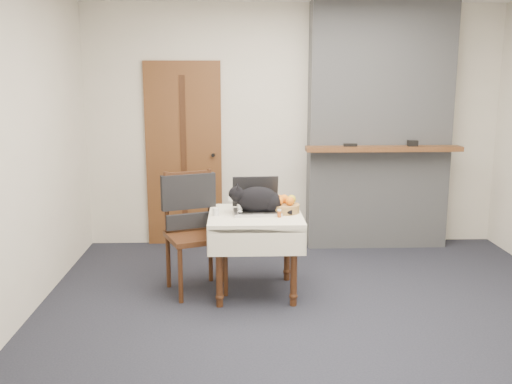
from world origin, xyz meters
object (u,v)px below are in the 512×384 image
laptop (256,203)px  pill_bottle (279,213)px  fruit_basket (285,206)px  chair (192,215)px  cream_jar (216,212)px  cat (259,200)px  side_table (255,227)px  door (184,155)px

laptop → pill_bottle: (0.18, -0.21, -0.04)m
fruit_basket → chair: bearing=172.9°
laptop → pill_bottle: 0.28m
laptop → cream_jar: laptop is taller
cat → cream_jar: 0.37m
chair → cat: bearing=-33.6°
side_table → cat: bearing=27.2°
door → fruit_basket: size_ratio=7.86×
cat → chair: size_ratio=0.52×
door → chair: bearing=-82.6°
cat → fruit_basket: size_ratio=2.13×
cream_jar → fruit_basket: bearing=9.2°
side_table → cream_jar: size_ratio=12.21×
laptop → cream_jar: (-0.34, -0.13, -0.04)m
side_table → pill_bottle: (0.19, -0.13, 0.15)m
cat → fruit_basket: 0.23m
pill_bottle → chair: (-0.74, 0.28, -0.07)m
fruit_basket → door: bearing=123.4°
door → laptop: (0.74, -1.45, -0.23)m
door → cat: 1.70m
pill_bottle → cat: bearing=137.3°
cat → laptop: bearing=102.6°
side_table → pill_bottle: pill_bottle is taller
cat → pill_bottle: 0.23m
cream_jar → pill_bottle: bearing=-9.2°
side_table → fruit_basket: (0.25, 0.04, 0.17)m
cat → cream_jar: bearing=-173.2°
door → cat: (0.76, -1.51, -0.19)m
side_table → laptop: laptop is taller
door → laptop: bearing=-63.0°
side_table → fruit_basket: fruit_basket is taller
pill_bottle → door: bearing=119.0°
side_table → cat: size_ratio=1.44×
cream_jar → pill_bottle: pill_bottle is taller
chair → cream_jar: bearing=-62.9°
laptop → chair: bearing=169.8°
cream_jar → cat: bearing=10.2°
door → side_table: bearing=-64.5°
side_table → chair: (-0.55, 0.14, 0.07)m
cat → fruit_basket: cat is taller
pill_bottle → fruit_basket: (0.06, 0.18, 0.02)m
cream_jar → pill_bottle: 0.53m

